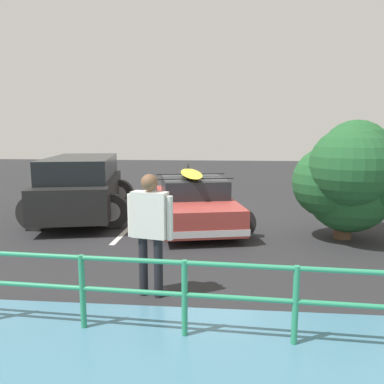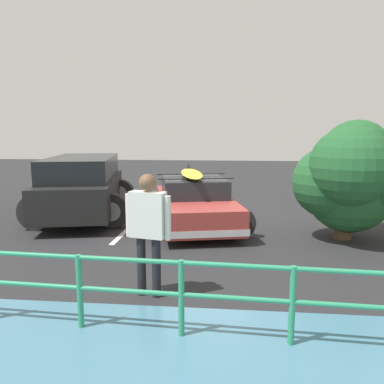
{
  "view_description": "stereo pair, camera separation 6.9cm",
  "coord_description": "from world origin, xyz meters",
  "px_view_note": "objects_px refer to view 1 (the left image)",
  "views": [
    {
      "loc": [
        -0.51,
        9.78,
        2.33
      ],
      "look_at": [
        0.27,
        1.13,
        0.95
      ],
      "focal_mm": 35.0,
      "sensor_mm": 36.0,
      "label": 1
    },
    {
      "loc": [
        -0.58,
        9.77,
        2.33
      ],
      "look_at": [
        0.27,
        1.13,
        0.95
      ],
      "focal_mm": 35.0,
      "sensor_mm": 36.0,
      "label": 2
    }
  ],
  "objects_px": {
    "person_bystander": "(150,224)",
    "bush_near_left": "(351,177)",
    "suv_car": "(83,185)",
    "sedan_car": "(194,202)"
  },
  "relations": [
    {
      "from": "sedan_car",
      "to": "person_bystander",
      "type": "relative_size",
      "value": 2.43
    },
    {
      "from": "person_bystander",
      "to": "bush_near_left",
      "type": "bearing_deg",
      "value": -139.11
    },
    {
      "from": "suv_car",
      "to": "sedan_car",
      "type": "bearing_deg",
      "value": 168.1
    },
    {
      "from": "sedan_car",
      "to": "person_bystander",
      "type": "xyz_separation_m",
      "value": [
        0.25,
        4.25,
        0.47
      ]
    },
    {
      "from": "suv_car",
      "to": "person_bystander",
      "type": "xyz_separation_m",
      "value": [
        -2.9,
        4.91,
        0.18
      ]
    },
    {
      "from": "sedan_car",
      "to": "suv_car",
      "type": "xyz_separation_m",
      "value": [
        3.16,
        -0.67,
        0.3
      ]
    },
    {
      "from": "bush_near_left",
      "to": "suv_car",
      "type": "bearing_deg",
      "value": -14.25
    },
    {
      "from": "person_bystander",
      "to": "bush_near_left",
      "type": "distance_m",
      "value": 4.94
    },
    {
      "from": "person_bystander",
      "to": "bush_near_left",
      "type": "relative_size",
      "value": 0.68
    },
    {
      "from": "suv_car",
      "to": "bush_near_left",
      "type": "xyz_separation_m",
      "value": [
        -6.63,
        1.68,
        0.5
      ]
    }
  ]
}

